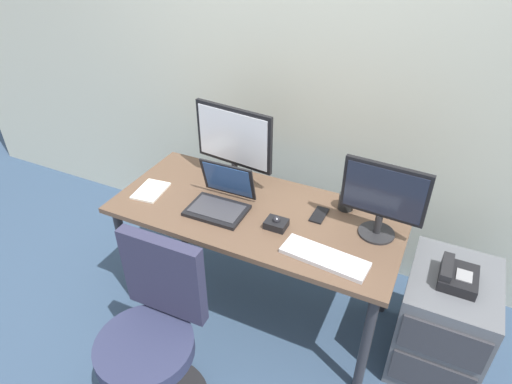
{
  "coord_description": "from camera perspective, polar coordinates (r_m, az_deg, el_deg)",
  "views": [
    {
      "loc": [
        0.82,
        -1.72,
        2.13
      ],
      "look_at": [
        0.0,
        0.0,
        0.84
      ],
      "focal_mm": 30.91,
      "sensor_mm": 36.0,
      "label": 1
    }
  ],
  "objects": [
    {
      "name": "trackball_mouse",
      "position": [
        2.24,
        2.64,
        -4.08
      ],
      "size": [
        0.11,
        0.09,
        0.07
      ],
      "color": "black",
      "rests_on": "desk"
    },
    {
      "name": "cell_phone",
      "position": [
        2.35,
        8.18,
        -2.95
      ],
      "size": [
        0.07,
        0.14,
        0.01
      ],
      "primitive_type": "cube",
      "rotation": [
        0.0,
        0.0,
        -0.02
      ],
      "color": "black",
      "rests_on": "desk"
    },
    {
      "name": "keyboard",
      "position": [
        2.09,
        8.86,
        -8.32
      ],
      "size": [
        0.42,
        0.17,
        0.03
      ],
      "color": "silver",
      "rests_on": "desk"
    },
    {
      "name": "office_chair",
      "position": [
        2.18,
        -13.06,
        -18.54
      ],
      "size": [
        0.52,
        0.52,
        0.94
      ],
      "color": "black",
      "rests_on": "ground"
    },
    {
      "name": "back_wall",
      "position": [
        2.66,
        6.87,
        17.87
      ],
      "size": [
        6.0,
        0.1,
        2.8
      ],
      "primitive_type": "cube",
      "color": "beige",
      "rests_on": "ground"
    },
    {
      "name": "coffee_mug",
      "position": [
        2.4,
        11.68,
        -1.22
      ],
      "size": [
        0.09,
        0.08,
        0.09
      ],
      "color": "black",
      "rests_on": "desk"
    },
    {
      "name": "paper_notepad",
      "position": [
        2.58,
        -13.46,
        0.17
      ],
      "size": [
        0.17,
        0.22,
        0.01
      ],
      "primitive_type": "cube",
      "rotation": [
        0.0,
        0.0,
        0.11
      ],
      "color": "white",
      "rests_on": "desk"
    },
    {
      "name": "ground_plane",
      "position": [
        2.86,
        0.0,
        -14.16
      ],
      "size": [
        8.0,
        8.0,
        0.0
      ],
      "primitive_type": "plane",
      "color": "#344A65"
    },
    {
      "name": "desk",
      "position": [
        2.41,
        0.0,
        -3.9
      ],
      "size": [
        1.56,
        0.7,
        0.72
      ],
      "color": "brown",
      "rests_on": "ground"
    },
    {
      "name": "laptop",
      "position": [
        2.37,
        -4.56,
        -0.88
      ],
      "size": [
        0.32,
        0.28,
        0.23
      ],
      "color": "black",
      "rests_on": "desk"
    },
    {
      "name": "file_cabinet",
      "position": [
        2.55,
        22.94,
        -15.22
      ],
      "size": [
        0.42,
        0.53,
        0.61
      ],
      "color": "slate",
      "rests_on": "ground"
    },
    {
      "name": "monitor_main",
      "position": [
        2.48,
        -2.92,
        6.61
      ],
      "size": [
        0.49,
        0.18,
        0.47
      ],
      "color": "#262628",
      "rests_on": "desk"
    },
    {
      "name": "monitor_side",
      "position": [
        2.16,
        16.15,
        -0.63
      ],
      "size": [
        0.41,
        0.18,
        0.4
      ],
      "color": "#262628",
      "rests_on": "desk"
    },
    {
      "name": "desk_phone",
      "position": [
        2.31,
        24.55,
        -9.89
      ],
      "size": [
        0.17,
        0.2,
        0.09
      ],
      "color": "black",
      "rests_on": "file_cabinet"
    }
  ]
}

